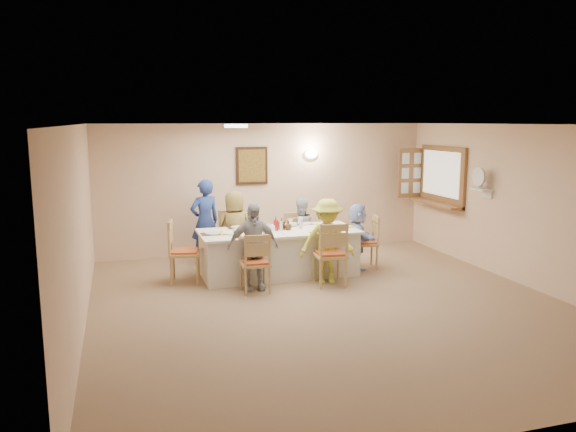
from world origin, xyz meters
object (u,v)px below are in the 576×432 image
object	(u,v)px
serving_hatch	(442,176)
dining_table	(279,253)
chair_back_right	(298,237)
condiment_ketchup	(276,223)
chair_right_end	(364,242)
diner_front_right	(327,241)
diner_right_end	(357,236)
caregiver	(205,222)
chair_back_left	(234,239)
diner_back_left	(235,229)
chair_front_left	(255,262)
chair_front_right	(330,253)
diner_back_right	(300,231)
diner_front_left	(253,246)
chair_left_end	(185,251)
desk_fan	(481,181)

from	to	relation	value
serving_hatch	dining_table	distance (m)	3.71
chair_back_right	condiment_ketchup	size ratio (longest dim) A/B	3.80
chair_right_end	diner_front_right	bearing A→B (deg)	-42.98
dining_table	chair_back_right	size ratio (longest dim) A/B	2.95
diner_right_end	caregiver	size ratio (longest dim) A/B	0.75
chair_back_left	condiment_ketchup	distance (m)	1.04
diner_back_left	condiment_ketchup	world-z (taller)	diner_back_left
chair_front_left	chair_front_right	xyz separation A→B (m)	(1.20, 0.00, 0.05)
chair_back_left	chair_back_right	distance (m)	1.20
diner_front_right	chair_front_right	bearing A→B (deg)	-80.53
serving_hatch	condiment_ketchup	distance (m)	3.64
chair_front_right	condiment_ketchup	bearing A→B (deg)	-46.24
diner_back_right	diner_front_left	xyz separation A→B (m)	(-1.20, -1.36, 0.08)
diner_back_right	diner_right_end	distance (m)	1.07
chair_back_right	diner_front_left	bearing A→B (deg)	-137.16
chair_left_end	diner_front_left	bearing A→B (deg)	-114.61
serving_hatch	dining_table	size ratio (longest dim) A/B	0.57
dining_table	diner_back_right	distance (m)	0.93
chair_back_right	chair_right_end	distance (m)	1.24
dining_table	chair_front_left	world-z (taller)	chair_front_left
diner_back_left	chair_back_left	bearing A→B (deg)	-93.13
chair_front_left	chair_right_end	size ratio (longest dim) A/B	0.98
diner_front_right	caregiver	bearing A→B (deg)	141.51
desk_fan	diner_back_left	distance (m)	4.28
chair_back_left	diner_right_end	distance (m)	2.17
dining_table	serving_hatch	bearing A→B (deg)	10.94
diner_back_right	desk_fan	bearing A→B (deg)	144.83
chair_back_left	diner_front_left	world-z (taller)	diner_front_left
chair_back_right	desk_fan	bearing A→B (deg)	-36.30
diner_right_end	diner_back_left	bearing A→B (deg)	79.49
dining_table	diner_front_right	size ratio (longest dim) A/B	1.94
chair_back_right	diner_back_right	xyz separation A→B (m)	(-0.00, -0.12, 0.15)
diner_front_left	caregiver	size ratio (longest dim) A/B	0.88
chair_back_right	chair_left_end	distance (m)	2.29
chair_left_end	condiment_ketchup	distance (m)	1.55
dining_table	diner_front_left	xyz separation A→B (m)	(-0.60, -0.68, 0.29)
chair_back_right	diner_back_left	size ratio (longest dim) A/B	0.65
serving_hatch	condiment_ketchup	bearing A→B (deg)	-169.27
dining_table	chair_back_right	distance (m)	1.00
caregiver	chair_front_left	bearing A→B (deg)	86.41
chair_back_right	chair_front_left	size ratio (longest dim) A/B	0.97
desk_fan	diner_right_end	bearing A→B (deg)	160.72
chair_front_left	diner_back_right	bearing A→B (deg)	-127.69
desk_fan	chair_front_left	world-z (taller)	desk_fan
chair_front_right	diner_back_left	xyz separation A→B (m)	(-1.20, 1.48, 0.17)
desk_fan	dining_table	world-z (taller)	desk_fan
dining_table	chair_front_left	size ratio (longest dim) A/B	2.85
chair_back_left	diner_back_left	bearing A→B (deg)	-94.64
chair_front_left	diner_back_left	distance (m)	1.50
chair_back_left	caregiver	world-z (taller)	caregiver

